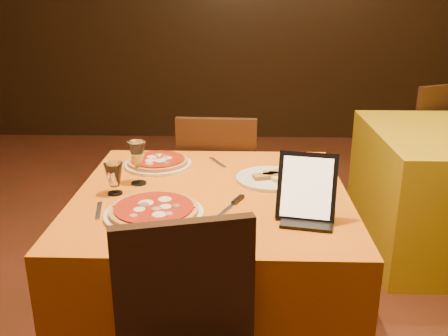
{
  "coord_description": "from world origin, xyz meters",
  "views": [
    {
      "loc": [
        -0.09,
        -1.86,
        1.52
      ],
      "look_at": [
        -0.15,
        0.01,
        0.86
      ],
      "focal_mm": 40.0,
      "sensor_mm": 36.0,
      "label": 1
    }
  ],
  "objects_px": {
    "wine_glass": "(138,163)",
    "tablet": "(307,187)",
    "main_table": "(213,272)",
    "pizza_near": "(154,212)",
    "water_glass": "(114,179)",
    "chair_main_far": "(220,187)",
    "chair_side_far": "(416,140)",
    "pizza_far": "(158,163)"
  },
  "relations": [
    {
      "from": "wine_glass",
      "to": "tablet",
      "type": "height_order",
      "value": "tablet"
    },
    {
      "from": "main_table",
      "to": "pizza_near",
      "type": "relative_size",
      "value": 3.04
    },
    {
      "from": "pizza_near",
      "to": "water_glass",
      "type": "height_order",
      "value": "water_glass"
    },
    {
      "from": "main_table",
      "to": "tablet",
      "type": "relative_size",
      "value": 4.51
    },
    {
      "from": "chair_main_far",
      "to": "chair_side_far",
      "type": "height_order",
      "value": "same"
    },
    {
      "from": "chair_side_far",
      "to": "pizza_far",
      "type": "height_order",
      "value": "chair_side_far"
    },
    {
      "from": "chair_main_far",
      "to": "wine_glass",
      "type": "height_order",
      "value": "wine_glass"
    },
    {
      "from": "water_glass",
      "to": "chair_side_far",
      "type": "bearing_deg",
      "value": 44.85
    },
    {
      "from": "pizza_far",
      "to": "wine_glass",
      "type": "bearing_deg",
      "value": -100.68
    },
    {
      "from": "pizza_far",
      "to": "tablet",
      "type": "xyz_separation_m",
      "value": [
        0.62,
        -0.55,
        0.1
      ]
    },
    {
      "from": "pizza_far",
      "to": "chair_side_far",
      "type": "bearing_deg",
      "value": 40.71
    },
    {
      "from": "main_table",
      "to": "chair_side_far",
      "type": "relative_size",
      "value": 1.21
    },
    {
      "from": "chair_main_far",
      "to": "tablet",
      "type": "relative_size",
      "value": 3.73
    },
    {
      "from": "chair_main_far",
      "to": "chair_side_far",
      "type": "xyz_separation_m",
      "value": [
        1.46,
        1.01,
        0.0
      ]
    },
    {
      "from": "main_table",
      "to": "chair_main_far",
      "type": "distance_m",
      "value": 0.8
    },
    {
      "from": "chair_main_far",
      "to": "chair_side_far",
      "type": "bearing_deg",
      "value": -142.37
    },
    {
      "from": "main_table",
      "to": "pizza_far",
      "type": "xyz_separation_m",
      "value": [
        -0.27,
        0.32,
        0.39
      ]
    },
    {
      "from": "main_table",
      "to": "tablet",
      "type": "height_order",
      "value": "tablet"
    },
    {
      "from": "tablet",
      "to": "wine_glass",
      "type": "bearing_deg",
      "value": 165.88
    },
    {
      "from": "chair_main_far",
      "to": "pizza_far",
      "type": "height_order",
      "value": "chair_main_far"
    },
    {
      "from": "main_table",
      "to": "pizza_near",
      "type": "distance_m",
      "value": 0.5
    },
    {
      "from": "pizza_far",
      "to": "tablet",
      "type": "bearing_deg",
      "value": -41.77
    },
    {
      "from": "pizza_far",
      "to": "wine_glass",
      "type": "height_order",
      "value": "wine_glass"
    },
    {
      "from": "main_table",
      "to": "wine_glass",
      "type": "relative_size",
      "value": 5.79
    },
    {
      "from": "pizza_near",
      "to": "water_glass",
      "type": "bearing_deg",
      "value": 133.38
    },
    {
      "from": "pizza_near",
      "to": "chair_main_far",
      "type": "bearing_deg",
      "value": 79.1
    },
    {
      "from": "chair_side_far",
      "to": "wine_glass",
      "type": "distance_m",
      "value": 2.5
    },
    {
      "from": "main_table",
      "to": "wine_glass",
      "type": "height_order",
      "value": "wine_glass"
    },
    {
      "from": "main_table",
      "to": "chair_side_far",
      "type": "distance_m",
      "value": 2.32
    },
    {
      "from": "pizza_near",
      "to": "pizza_far",
      "type": "xyz_separation_m",
      "value": [
        -0.07,
        0.55,
        0.0
      ]
    },
    {
      "from": "main_table",
      "to": "pizza_far",
      "type": "bearing_deg",
      "value": 130.61
    },
    {
      "from": "chair_side_far",
      "to": "wine_glass",
      "type": "relative_size",
      "value": 4.79
    },
    {
      "from": "pizza_near",
      "to": "water_glass",
      "type": "relative_size",
      "value": 2.78
    },
    {
      "from": "pizza_near",
      "to": "tablet",
      "type": "relative_size",
      "value": 1.48
    },
    {
      "from": "pizza_near",
      "to": "water_glass",
      "type": "distance_m",
      "value": 0.28
    },
    {
      "from": "wine_glass",
      "to": "chair_side_far",
      "type": "bearing_deg",
      "value": 44.19
    },
    {
      "from": "chair_side_far",
      "to": "pizza_near",
      "type": "height_order",
      "value": "chair_side_far"
    },
    {
      "from": "chair_side_far",
      "to": "tablet",
      "type": "distance_m",
      "value": 2.36
    },
    {
      "from": "chair_side_far",
      "to": "water_glass",
      "type": "bearing_deg",
      "value": 20.25
    },
    {
      "from": "chair_main_far",
      "to": "tablet",
      "type": "bearing_deg",
      "value": 111.65
    },
    {
      "from": "wine_glass",
      "to": "water_glass",
      "type": "relative_size",
      "value": 1.46
    },
    {
      "from": "wine_glass",
      "to": "pizza_near",
      "type": "bearing_deg",
      "value": -69.74
    }
  ]
}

